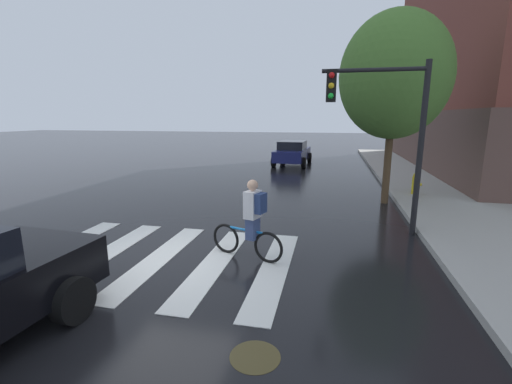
{
  "coord_description": "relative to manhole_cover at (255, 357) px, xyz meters",
  "views": [
    {
      "loc": [
        3.29,
        -6.25,
        2.92
      ],
      "look_at": [
        1.35,
        2.66,
        0.94
      ],
      "focal_mm": 24.36,
      "sensor_mm": 36.0,
      "label": 1
    }
  ],
  "objects": [
    {
      "name": "manhole_cover",
      "position": [
        0.0,
        0.0,
        0.0
      ],
      "size": [
        0.64,
        0.64,
        0.01
      ],
      "primitive_type": "cylinder",
      "color": "#473D1E",
      "rests_on": "ground"
    },
    {
      "name": "cyclist",
      "position": [
        -0.73,
        2.96,
        0.84
      ],
      "size": [
        1.64,
        0.6,
        1.69
      ],
      "color": "black",
      "rests_on": "ground"
    },
    {
      "name": "crosswalk_stripes",
      "position": [
        -2.65,
        2.56,
        0.0
      ],
      "size": [
        5.48,
        3.92,
        0.01
      ],
      "color": "silver",
      "rests_on": "ground"
    },
    {
      "name": "fire_hydrant",
      "position": [
        3.84,
        9.67,
        0.53
      ],
      "size": [
        0.33,
        0.22,
        0.78
      ],
      "color": "gold",
      "rests_on": "sidewalk"
    },
    {
      "name": "ground_plane",
      "position": [
        -2.47,
        2.56,
        -0.0
      ],
      "size": [
        120.0,
        120.0,
        0.0
      ],
      "primitive_type": "plane",
      "color": "black"
    },
    {
      "name": "traffic_light_near",
      "position": [
        2.06,
        5.31,
        2.86
      ],
      "size": [
        2.47,
        0.28,
        4.2
      ],
      "color": "black",
      "rests_on": "ground"
    },
    {
      "name": "sedan_mid",
      "position": [
        -1.56,
        17.77,
        0.75
      ],
      "size": [
        2.19,
        4.33,
        1.46
      ],
      "color": "navy",
      "rests_on": "ground"
    },
    {
      "name": "street_tree_near",
      "position": [
        2.67,
        8.65,
        4.18
      ],
      "size": [
        3.49,
        3.49,
        6.2
      ],
      "color": "#4C3823",
      "rests_on": "ground"
    }
  ]
}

